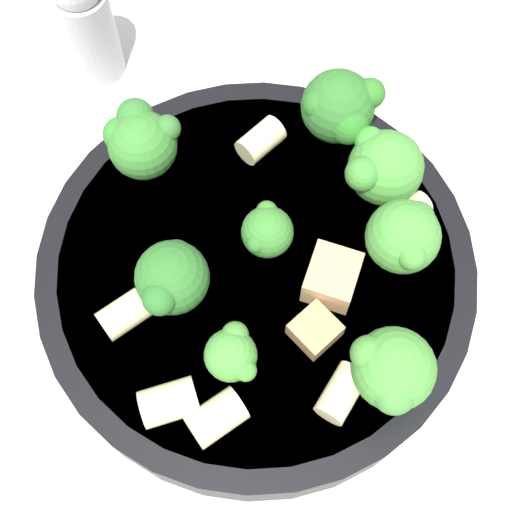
# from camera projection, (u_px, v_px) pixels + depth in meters

# --- Properties ---
(ground_plane) EXTENTS (2.00, 2.00, 0.00)m
(ground_plane) POSITION_uv_depth(u_px,v_px,m) (256.00, 288.00, 0.40)
(ground_plane) COLOR beige
(pasta_bowl) EXTENTS (0.23, 0.23, 0.04)m
(pasta_bowl) POSITION_uv_depth(u_px,v_px,m) (256.00, 274.00, 0.38)
(pasta_bowl) COLOR black
(pasta_bowl) RESTS_ON ground_plane
(broccoli_floret_0) EXTENTS (0.04, 0.04, 0.04)m
(broccoli_floret_0) POSITION_uv_depth(u_px,v_px,m) (171.00, 278.00, 0.34)
(broccoli_floret_0) COLOR #93B766
(broccoli_floret_0) RESTS_ON pasta_bowl
(broccoli_floret_1) EXTENTS (0.03, 0.03, 0.04)m
(broccoli_floret_1) POSITION_uv_depth(u_px,v_px,m) (260.00, 227.00, 0.35)
(broccoli_floret_1) COLOR #84AD60
(broccoli_floret_1) RESTS_ON pasta_bowl
(broccoli_floret_2) EXTENTS (0.04, 0.04, 0.05)m
(broccoli_floret_2) POSITION_uv_depth(u_px,v_px,m) (404.00, 237.00, 0.34)
(broccoli_floret_2) COLOR #93B766
(broccoli_floret_2) RESTS_ON pasta_bowl
(broccoli_floret_3) EXTENTS (0.04, 0.04, 0.05)m
(broccoli_floret_3) POSITION_uv_depth(u_px,v_px,m) (339.00, 107.00, 0.37)
(broccoli_floret_3) COLOR #9EC175
(broccoli_floret_3) RESTS_ON pasta_bowl
(broccoli_floret_4) EXTENTS (0.04, 0.04, 0.04)m
(broccoli_floret_4) POSITION_uv_depth(u_px,v_px,m) (383.00, 166.00, 0.36)
(broccoli_floret_4) COLOR #9EC175
(broccoli_floret_4) RESTS_ON pasta_bowl
(broccoli_floret_5) EXTENTS (0.04, 0.04, 0.05)m
(broccoli_floret_5) POSITION_uv_depth(u_px,v_px,m) (392.00, 370.00, 0.32)
(broccoli_floret_5) COLOR #84AD60
(broccoli_floret_5) RESTS_ON pasta_bowl
(broccoli_floret_6) EXTENTS (0.04, 0.04, 0.04)m
(broccoli_floret_6) POSITION_uv_depth(u_px,v_px,m) (141.00, 140.00, 0.37)
(broccoli_floret_6) COLOR #93B766
(broccoli_floret_6) RESTS_ON pasta_bowl
(broccoli_floret_7) EXTENTS (0.03, 0.03, 0.03)m
(broccoli_floret_7) POSITION_uv_depth(u_px,v_px,m) (232.00, 355.00, 0.33)
(broccoli_floret_7) COLOR #93B766
(broccoli_floret_7) RESTS_ON pasta_bowl
(rigatoni_0) EXTENTS (0.03, 0.03, 0.02)m
(rigatoni_0) POSITION_uv_depth(u_px,v_px,m) (169.00, 402.00, 0.33)
(rigatoni_0) COLOR beige
(rigatoni_0) RESTS_ON pasta_bowl
(rigatoni_1) EXTENTS (0.03, 0.02, 0.01)m
(rigatoni_1) POSITION_uv_depth(u_px,v_px,m) (407.00, 213.00, 0.37)
(rigatoni_1) COLOR beige
(rigatoni_1) RESTS_ON pasta_bowl
(rigatoni_2) EXTENTS (0.03, 0.02, 0.02)m
(rigatoni_2) POSITION_uv_depth(u_px,v_px,m) (261.00, 140.00, 0.39)
(rigatoni_2) COLOR beige
(rigatoni_2) RESTS_ON pasta_bowl
(rigatoni_3) EXTENTS (0.03, 0.02, 0.02)m
(rigatoni_3) POSITION_uv_depth(u_px,v_px,m) (124.00, 315.00, 0.35)
(rigatoni_3) COLOR beige
(rigatoni_3) RESTS_ON pasta_bowl
(rigatoni_4) EXTENTS (0.03, 0.02, 0.02)m
(rigatoni_4) POSITION_uv_depth(u_px,v_px,m) (216.00, 418.00, 0.33)
(rigatoni_4) COLOR beige
(rigatoni_4) RESTS_ON pasta_bowl
(rigatoni_5) EXTENTS (0.03, 0.02, 0.02)m
(rigatoni_5) POSITION_uv_depth(u_px,v_px,m) (341.00, 393.00, 0.33)
(rigatoni_5) COLOR beige
(rigatoni_5) RESTS_ON pasta_bowl
(chicken_chunk_0) EXTENTS (0.03, 0.03, 0.02)m
(chicken_chunk_0) POSITION_uv_depth(u_px,v_px,m) (332.00, 277.00, 0.35)
(chicken_chunk_0) COLOR tan
(chicken_chunk_0) RESTS_ON pasta_bowl
(chicken_chunk_1) EXTENTS (0.02, 0.02, 0.01)m
(chicken_chunk_1) POSITION_uv_depth(u_px,v_px,m) (315.00, 330.00, 0.35)
(chicken_chunk_1) COLOR tan
(chicken_chunk_1) RESTS_ON pasta_bowl
(pepper_shaker) EXTENTS (0.03, 0.03, 0.09)m
(pepper_shaker) POSITION_uv_depth(u_px,v_px,m) (85.00, 19.00, 0.42)
(pepper_shaker) COLOR #B2B2B7
(pepper_shaker) RESTS_ON ground_plane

